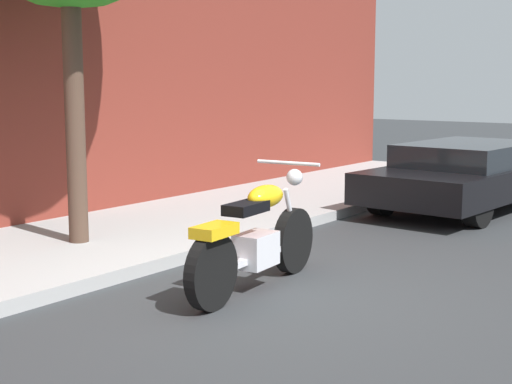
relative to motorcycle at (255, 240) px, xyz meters
name	(u,v)px	position (x,y,z in m)	size (l,w,h in m)	color
ground_plane	(263,298)	(-0.20, -0.23, -0.48)	(60.00, 60.00, 0.00)	#303335
sidewalk	(62,250)	(-0.20, 2.58, -0.41)	(20.29, 2.76, 0.14)	#A7A7A7
motorcycle	(255,240)	(0.00, 0.00, 0.00)	(2.18, 0.70, 1.17)	black
parked_car_black	(471,173)	(5.69, 0.04, 0.07)	(4.53, 2.05, 1.03)	black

